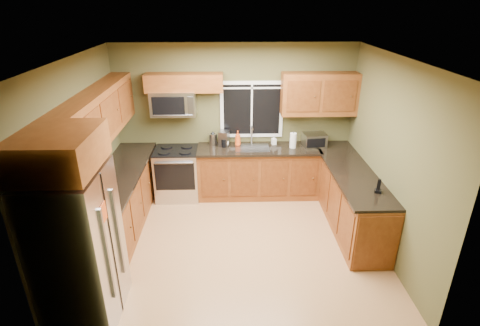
{
  "coord_description": "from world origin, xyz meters",
  "views": [
    {
      "loc": [
        -0.1,
        -4.67,
        3.37
      ],
      "look_at": [
        0.05,
        0.35,
        1.15
      ],
      "focal_mm": 28.0,
      "sensor_mm": 36.0,
      "label": 1
    }
  ],
  "objects_px": {
    "refrigerator": "(79,248)",
    "range": "(177,173)",
    "cordless_phone": "(378,188)",
    "soap_bottle_c": "(225,141)",
    "microwave": "(173,103)",
    "toaster_oven": "(314,140)",
    "kettle": "(213,139)",
    "paper_towel_roll": "(293,140)",
    "soap_bottle_b": "(274,140)",
    "coffee_maker": "(224,139)",
    "soap_bottle_a": "(238,138)"
  },
  "relations": [
    {
      "from": "paper_towel_roll",
      "to": "soap_bottle_b",
      "type": "height_order",
      "value": "paper_towel_roll"
    },
    {
      "from": "coffee_maker",
      "to": "cordless_phone",
      "type": "xyz_separation_m",
      "value": [
        2.11,
        -1.82,
        -0.07
      ]
    },
    {
      "from": "refrigerator",
      "to": "microwave",
      "type": "xyz_separation_m",
      "value": [
        0.69,
        2.91,
        0.83
      ]
    },
    {
      "from": "coffee_maker",
      "to": "soap_bottle_b",
      "type": "height_order",
      "value": "coffee_maker"
    },
    {
      "from": "coffee_maker",
      "to": "cordless_phone",
      "type": "bearing_deg",
      "value": -40.81
    },
    {
      "from": "range",
      "to": "soap_bottle_c",
      "type": "xyz_separation_m",
      "value": [
        0.87,
        0.11,
        0.56
      ]
    },
    {
      "from": "paper_towel_roll",
      "to": "soap_bottle_c",
      "type": "bearing_deg",
      "value": 175.33
    },
    {
      "from": "toaster_oven",
      "to": "soap_bottle_a",
      "type": "relative_size",
      "value": 1.57
    },
    {
      "from": "refrigerator",
      "to": "toaster_oven",
      "type": "xyz_separation_m",
      "value": [
        3.14,
        2.81,
        0.16
      ]
    },
    {
      "from": "cordless_phone",
      "to": "soap_bottle_c",
      "type": "bearing_deg",
      "value": 139.48
    },
    {
      "from": "refrigerator",
      "to": "kettle",
      "type": "bearing_deg",
      "value": 65.54
    },
    {
      "from": "kettle",
      "to": "paper_towel_roll",
      "type": "distance_m",
      "value": 1.42
    },
    {
      "from": "soap_bottle_a",
      "to": "kettle",
      "type": "bearing_deg",
      "value": 175.15
    },
    {
      "from": "toaster_oven",
      "to": "soap_bottle_c",
      "type": "relative_size",
      "value": 2.34
    },
    {
      "from": "kettle",
      "to": "cordless_phone",
      "type": "xyz_separation_m",
      "value": [
        2.31,
        -1.87,
        -0.06
      ]
    },
    {
      "from": "range",
      "to": "soap_bottle_a",
      "type": "xyz_separation_m",
      "value": [
        1.1,
        0.14,
        0.61
      ]
    },
    {
      "from": "range",
      "to": "soap_bottle_c",
      "type": "bearing_deg",
      "value": 6.91
    },
    {
      "from": "coffee_maker",
      "to": "soap_bottle_c",
      "type": "height_order",
      "value": "coffee_maker"
    },
    {
      "from": "refrigerator",
      "to": "paper_towel_roll",
      "type": "relative_size",
      "value": 6.08
    },
    {
      "from": "kettle",
      "to": "toaster_oven",
      "type": "bearing_deg",
      "value": -4.43
    },
    {
      "from": "kettle",
      "to": "soap_bottle_a",
      "type": "distance_m",
      "value": 0.45
    },
    {
      "from": "range",
      "to": "kettle",
      "type": "xyz_separation_m",
      "value": [
        0.65,
        0.18,
        0.59
      ]
    },
    {
      "from": "microwave",
      "to": "soap_bottle_b",
      "type": "relative_size",
      "value": 4.5
    },
    {
      "from": "soap_bottle_a",
      "to": "range",
      "type": "bearing_deg",
      "value": -172.6
    },
    {
      "from": "coffee_maker",
      "to": "soap_bottle_b",
      "type": "relative_size",
      "value": 1.59
    },
    {
      "from": "soap_bottle_c",
      "to": "cordless_phone",
      "type": "relative_size",
      "value": 0.92
    },
    {
      "from": "soap_bottle_a",
      "to": "microwave",
      "type": "bearing_deg",
      "value": -179.66
    },
    {
      "from": "soap_bottle_c",
      "to": "refrigerator",
      "type": "bearing_deg",
      "value": -118.43
    },
    {
      "from": "toaster_oven",
      "to": "soap_bottle_a",
      "type": "distance_m",
      "value": 1.36
    },
    {
      "from": "toaster_oven",
      "to": "soap_bottle_a",
      "type": "bearing_deg",
      "value": 175.71
    },
    {
      "from": "coffee_maker",
      "to": "soap_bottle_b",
      "type": "distance_m",
      "value": 0.9
    },
    {
      "from": "soap_bottle_c",
      "to": "range",
      "type": "bearing_deg",
      "value": -173.09
    },
    {
      "from": "kettle",
      "to": "paper_towel_roll",
      "type": "relative_size",
      "value": 0.87
    },
    {
      "from": "range",
      "to": "paper_towel_roll",
      "type": "height_order",
      "value": "paper_towel_roll"
    },
    {
      "from": "kettle",
      "to": "soap_bottle_b",
      "type": "relative_size",
      "value": 1.53
    },
    {
      "from": "refrigerator",
      "to": "range",
      "type": "bearing_deg",
      "value": 76.03
    },
    {
      "from": "range",
      "to": "kettle",
      "type": "distance_m",
      "value": 0.9
    },
    {
      "from": "cordless_phone",
      "to": "paper_towel_roll",
      "type": "bearing_deg",
      "value": 117.89
    },
    {
      "from": "coffee_maker",
      "to": "cordless_phone",
      "type": "relative_size",
      "value": 1.35
    },
    {
      "from": "soap_bottle_a",
      "to": "cordless_phone",
      "type": "distance_m",
      "value": 2.61
    },
    {
      "from": "kettle",
      "to": "coffee_maker",
      "type": "bearing_deg",
      "value": -12.48
    },
    {
      "from": "refrigerator",
      "to": "soap_bottle_b",
      "type": "xyz_separation_m",
      "value": [
        2.44,
        2.94,
        0.12
      ]
    },
    {
      "from": "refrigerator",
      "to": "range",
      "type": "height_order",
      "value": "refrigerator"
    },
    {
      "from": "refrigerator",
      "to": "cordless_phone",
      "type": "xyz_separation_m",
      "value": [
        3.65,
        1.08,
        0.1
      ]
    },
    {
      "from": "soap_bottle_b",
      "to": "toaster_oven",
      "type": "bearing_deg",
      "value": -10.25
    },
    {
      "from": "microwave",
      "to": "toaster_oven",
      "type": "bearing_deg",
      "value": -2.22
    },
    {
      "from": "range",
      "to": "paper_towel_roll",
      "type": "relative_size",
      "value": 3.17
    },
    {
      "from": "cordless_phone",
      "to": "range",
      "type": "bearing_deg",
      "value": 150.35
    },
    {
      "from": "range",
      "to": "toaster_oven",
      "type": "xyz_separation_m",
      "value": [
        2.45,
        0.04,
        0.59
      ]
    },
    {
      "from": "range",
      "to": "microwave",
      "type": "relative_size",
      "value": 1.23
    }
  ]
}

